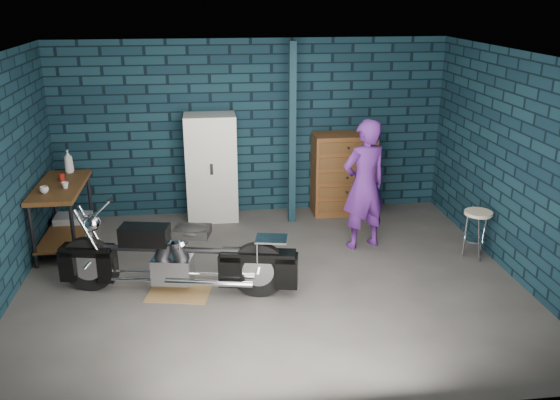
{
  "coord_description": "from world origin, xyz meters",
  "views": [
    {
      "loc": [
        -0.7,
        -6.47,
        3.36
      ],
      "look_at": [
        0.16,
        0.3,
        0.94
      ],
      "focal_mm": 38.0,
      "sensor_mm": 36.0,
      "label": 1
    }
  ],
  "objects_px": {
    "locker": "(211,168)",
    "shop_stool": "(476,235)",
    "workbench": "(63,217)",
    "tool_chest": "(343,174)",
    "storage_bin": "(74,225)",
    "person": "(364,185)",
    "motorcycle": "(177,252)"
  },
  "relations": [
    {
      "from": "workbench",
      "to": "shop_stool",
      "type": "distance_m",
      "value": 5.54
    },
    {
      "from": "motorcycle",
      "to": "tool_chest",
      "type": "bearing_deg",
      "value": 55.14
    },
    {
      "from": "motorcycle",
      "to": "storage_bin",
      "type": "bearing_deg",
      "value": 140.22
    },
    {
      "from": "storage_bin",
      "to": "locker",
      "type": "height_order",
      "value": "locker"
    },
    {
      "from": "storage_bin",
      "to": "tool_chest",
      "type": "height_order",
      "value": "tool_chest"
    },
    {
      "from": "locker",
      "to": "shop_stool",
      "type": "bearing_deg",
      "value": -29.14
    },
    {
      "from": "motorcycle",
      "to": "person",
      "type": "bearing_deg",
      "value": 34.39
    },
    {
      "from": "motorcycle",
      "to": "person",
      "type": "relative_size",
      "value": 1.32
    },
    {
      "from": "person",
      "to": "storage_bin",
      "type": "xyz_separation_m",
      "value": [
        -4.04,
        0.9,
        -0.74
      ]
    },
    {
      "from": "storage_bin",
      "to": "locker",
      "type": "xyz_separation_m",
      "value": [
        2.01,
        0.44,
        0.66
      ]
    },
    {
      "from": "motorcycle",
      "to": "workbench",
      "type": "bearing_deg",
      "value": 147.75
    },
    {
      "from": "storage_bin",
      "to": "tool_chest",
      "type": "xyz_separation_m",
      "value": [
        4.07,
        0.44,
        0.48
      ]
    },
    {
      "from": "person",
      "to": "storage_bin",
      "type": "distance_m",
      "value": 4.2
    },
    {
      "from": "locker",
      "to": "tool_chest",
      "type": "xyz_separation_m",
      "value": [
        2.06,
        0.0,
        -0.18
      ]
    },
    {
      "from": "locker",
      "to": "shop_stool",
      "type": "distance_m",
      "value": 3.94
    },
    {
      "from": "person",
      "to": "tool_chest",
      "type": "relative_size",
      "value": 1.4
    },
    {
      "from": "locker",
      "to": "tool_chest",
      "type": "distance_m",
      "value": 2.06
    },
    {
      "from": "person",
      "to": "shop_stool",
      "type": "xyz_separation_m",
      "value": [
        1.39,
        -0.56,
        -0.57
      ]
    },
    {
      "from": "locker",
      "to": "workbench",
      "type": "bearing_deg",
      "value": -156.74
    },
    {
      "from": "storage_bin",
      "to": "tool_chest",
      "type": "relative_size",
      "value": 0.39
    },
    {
      "from": "storage_bin",
      "to": "tool_chest",
      "type": "distance_m",
      "value": 4.12
    },
    {
      "from": "motorcycle",
      "to": "shop_stool",
      "type": "height_order",
      "value": "motorcycle"
    },
    {
      "from": "motorcycle",
      "to": "locker",
      "type": "bearing_deg",
      "value": 90.85
    },
    {
      "from": "person",
      "to": "locker",
      "type": "height_order",
      "value": "person"
    },
    {
      "from": "shop_stool",
      "to": "tool_chest",
      "type": "bearing_deg",
      "value": 125.48
    },
    {
      "from": "workbench",
      "to": "person",
      "type": "distance_m",
      "value": 4.11
    },
    {
      "from": "tool_chest",
      "to": "shop_stool",
      "type": "relative_size",
      "value": 1.95
    },
    {
      "from": "person",
      "to": "shop_stool",
      "type": "height_order",
      "value": "person"
    },
    {
      "from": "motorcycle",
      "to": "storage_bin",
      "type": "distance_m",
      "value": 2.53
    },
    {
      "from": "workbench",
      "to": "shop_stool",
      "type": "bearing_deg",
      "value": -10.7
    },
    {
      "from": "storage_bin",
      "to": "shop_stool",
      "type": "distance_m",
      "value": 5.62
    },
    {
      "from": "workbench",
      "to": "tool_chest",
      "type": "height_order",
      "value": "tool_chest"
    }
  ]
}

